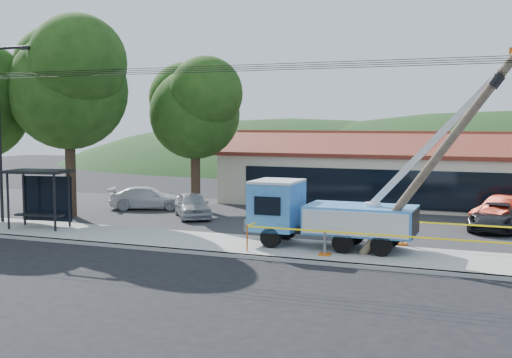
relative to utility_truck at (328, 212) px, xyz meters
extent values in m
plane|color=black|center=(-3.24, -4.69, -1.58)|extent=(120.00, 120.00, 0.00)
cube|color=#A9A79E|center=(-3.24, -2.59, -1.51)|extent=(60.00, 0.25, 0.15)
cube|color=#A9A79E|center=(-3.24, -0.69, -1.51)|extent=(60.00, 4.00, 0.15)
cube|color=#28282B|center=(-3.24, 7.31, -1.53)|extent=(60.00, 12.00, 0.10)
cube|color=beige|center=(0.76, 15.31, 0.12)|extent=(22.00, 8.00, 3.40)
cube|color=black|center=(0.76, 11.29, -0.15)|extent=(18.04, 0.08, 2.21)
cube|color=maroon|center=(0.76, 13.31, 2.32)|extent=(22.50, 4.53, 1.52)
cube|color=maroon|center=(0.76, 17.31, 2.32)|extent=(22.50, 4.53, 1.52)
cube|color=maroon|center=(0.76, 15.31, 2.97)|extent=(22.50, 0.30, 0.25)
cylinder|color=black|center=(-17.24, 0.31, 2.92)|extent=(0.16, 0.16, 9.00)
cylinder|color=black|center=(-16.34, 0.31, 7.32)|extent=(1.80, 0.14, 0.14)
cube|color=black|center=(-15.44, 0.31, 7.27)|extent=(0.50, 0.22, 0.15)
cylinder|color=#332316|center=(-15.24, 3.31, 0.95)|extent=(0.56, 0.56, 5.06)
sphere|color=#1A3E10|center=(-15.24, 3.31, 5.32)|extent=(6.30, 6.30, 6.30)
sphere|color=#1A3E10|center=(-16.50, 4.15, 6.47)|extent=(5.04, 5.04, 5.04)
sphere|color=#1A3E10|center=(-13.98, 2.47, 6.70)|extent=(5.04, 5.04, 5.04)
cylinder|color=#332316|center=(-10.24, 8.31, 0.51)|extent=(0.56, 0.56, 4.18)
sphere|color=#1A3E10|center=(-10.24, 8.31, 4.12)|extent=(5.25, 5.25, 5.25)
sphere|color=#1A3E10|center=(-11.29, 9.01, 5.07)|extent=(4.20, 4.20, 4.20)
sphere|color=#1A3E10|center=(-9.19, 7.61, 5.26)|extent=(4.20, 4.20, 4.20)
ellipsoid|color=#133513|center=(-18.24, 50.31, -1.58)|extent=(78.40, 56.00, 28.00)
ellipsoid|color=#133513|center=(6.76, 50.31, -1.58)|extent=(89.60, 64.00, 32.00)
cylinder|color=black|center=(-3.24, -1.59, 5.67)|extent=(60.00, 0.02, 0.02)
cylinder|color=black|center=(-3.24, -1.09, 5.79)|extent=(60.00, 0.02, 0.02)
cylinder|color=black|center=(-3.24, -0.59, 5.91)|extent=(60.00, 0.02, 0.02)
cylinder|color=black|center=(-3.24, -0.19, 6.03)|extent=(60.00, 0.02, 0.02)
cylinder|color=black|center=(-2.10, -0.98, -1.02)|extent=(0.84, 0.28, 0.84)
cylinder|color=black|center=(-2.10, 0.99, -1.02)|extent=(0.84, 0.28, 0.84)
cylinder|color=black|center=(0.90, -0.98, -1.02)|extent=(0.84, 0.28, 0.84)
cylinder|color=black|center=(0.90, 0.99, -1.02)|extent=(0.84, 0.28, 0.84)
cylinder|color=black|center=(2.40, -0.98, -1.02)|extent=(0.84, 0.28, 0.84)
cylinder|color=black|center=(2.40, 0.99, -1.02)|extent=(0.84, 0.28, 0.84)
cube|color=black|center=(0.33, 0.00, -0.78)|extent=(6.19, 0.94, 0.23)
cube|color=#3682C0|center=(-2.20, 0.00, 0.15)|extent=(1.88, 2.25, 1.97)
cube|color=silver|center=(-2.20, 0.00, 1.18)|extent=(1.88, 2.25, 0.11)
cube|color=black|center=(-3.09, 0.00, 0.29)|extent=(0.08, 1.69, 0.84)
cube|color=gray|center=(-3.18, 0.00, -0.60)|extent=(0.14, 2.16, 0.47)
cube|color=#3682C0|center=(1.36, 0.00, -0.22)|extent=(4.31, 2.25, 1.13)
cylinder|color=silver|center=(1.83, 0.00, 0.20)|extent=(0.66, 0.66, 0.56)
cube|color=silver|center=(4.40, 0.00, 3.25)|extent=(5.32, 0.26, 5.82)
cube|color=gray|center=(4.68, 0.00, 3.49)|extent=(3.20, 0.17, 3.50)
cube|color=#D7590B|center=(0.33, -1.59, -1.40)|extent=(0.42, 0.42, 0.08)
cube|color=#D7590B|center=(2.77, 1.59, -1.40)|extent=(0.42, 0.42, 0.08)
cylinder|color=#4E3C32|center=(4.30, -0.91, 2.32)|extent=(5.57, 0.32, 7.69)
cube|color=#4E3C32|center=(6.50, -0.91, 5.43)|extent=(0.17, 1.79, 0.17)
cylinder|color=black|center=(6.30, -0.41, 5.13)|extent=(0.58, 0.36, 0.61)
cylinder|color=black|center=(6.30, -1.41, 5.13)|extent=(0.58, 0.36, 0.61)
cylinder|color=black|center=(-15.22, -1.44, -0.08)|extent=(0.13, 0.13, 2.66)
cylinder|color=black|center=(-12.80, -1.07, -0.08)|extent=(0.13, 0.13, 2.66)
cylinder|color=black|center=(-15.42, -0.12, -0.08)|extent=(0.13, 0.13, 2.66)
cylinder|color=black|center=(-13.01, 0.25, -0.08)|extent=(0.13, 0.13, 2.66)
cube|color=black|center=(-14.11, -0.59, 1.30)|extent=(3.12, 2.19, 0.13)
cube|color=black|center=(-14.22, 0.12, -0.08)|extent=(2.64, 0.46, 2.22)
cube|color=black|center=(-14.11, -0.59, -0.80)|extent=(2.48, 0.81, 0.09)
cylinder|color=#D7590B|center=(-2.72, -2.02, -0.91)|extent=(0.06, 0.06, 1.05)
cylinder|color=#D7590B|center=(-2.72, 1.53, -0.91)|extent=(0.06, 0.06, 1.05)
cube|color=yellow|center=(2.90, -2.02, -0.44)|extent=(11.23, 0.01, 0.06)
cube|color=yellow|center=(2.90, 1.53, -0.44)|extent=(11.23, 0.01, 0.06)
cube|color=yellow|center=(-2.72, -0.24, -0.44)|extent=(0.01, 3.55, 0.06)
imported|color=#AFB0B7|center=(-8.95, 5.37, -1.58)|extent=(3.65, 4.22, 1.37)
imported|color=#A12210|center=(6.76, 8.29, -1.58)|extent=(3.47, 4.80, 1.51)
imported|color=white|center=(-12.96, 7.46, -1.58)|extent=(4.85, 3.40, 1.31)
imported|color=black|center=(6.34, 7.20, -1.58)|extent=(2.71, 4.86, 1.29)
camera|label=1|loc=(6.80, -25.12, 3.71)|focal=45.00mm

